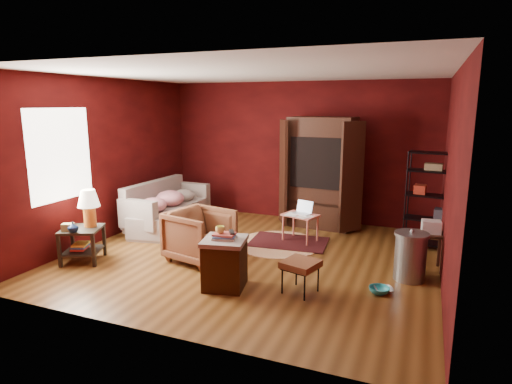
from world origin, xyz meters
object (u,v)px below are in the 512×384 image
(sofa, at_px, (169,207))
(wire_shelving, at_px, (432,196))
(laptop_desk, at_px, (301,217))
(tv_armoire, at_px, (321,171))
(hamper, at_px, (225,262))
(armchair, at_px, (200,233))
(side_table, at_px, (85,219))

(sofa, distance_m, wire_shelving, 4.76)
(laptop_desk, bearing_deg, tv_armoire, 103.35)
(hamper, distance_m, tv_armoire, 3.39)
(hamper, xyz_separation_m, tv_armoire, (0.46, 3.27, 0.76))
(sofa, distance_m, armchair, 1.99)
(sofa, bearing_deg, tv_armoire, -78.12)
(laptop_desk, distance_m, wire_shelving, 2.17)
(sofa, relative_size, tv_armoire, 0.97)
(wire_shelving, bearing_deg, sofa, -167.56)
(side_table, relative_size, tv_armoire, 0.52)
(sofa, relative_size, side_table, 1.88)
(laptop_desk, relative_size, wire_shelving, 0.44)
(hamper, height_order, laptop_desk, hamper)
(tv_armoire, bearing_deg, side_table, -127.43)
(sofa, distance_m, laptop_desk, 2.63)
(tv_armoire, bearing_deg, sofa, -152.22)
(armchair, distance_m, side_table, 1.74)
(sofa, xyz_separation_m, wire_shelving, (4.70, 0.54, 0.48))
(side_table, distance_m, tv_armoire, 4.28)
(wire_shelving, bearing_deg, laptop_desk, -161.45)
(armchair, xyz_separation_m, hamper, (0.79, -0.76, -0.09))
(tv_armoire, bearing_deg, hamper, -93.44)
(sofa, relative_size, laptop_desk, 2.90)
(sofa, height_order, hamper, sofa)
(armchair, bearing_deg, hamper, -121.61)
(laptop_desk, bearing_deg, wire_shelving, 30.02)
(side_table, xyz_separation_m, hamper, (2.39, -0.11, -0.31))
(hamper, relative_size, wire_shelving, 0.47)
(tv_armoire, relative_size, wire_shelving, 1.32)
(armchair, distance_m, wire_shelving, 3.79)
(side_table, height_order, wire_shelving, wire_shelving)
(side_table, xyz_separation_m, wire_shelving, (4.85, 2.55, 0.23))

